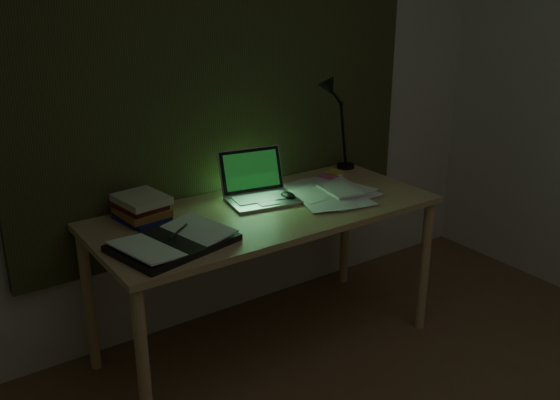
{
  "coord_description": "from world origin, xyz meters",
  "views": [
    {
      "loc": [
        -1.51,
        -0.69,
        1.78
      ],
      "look_at": [
        -0.03,
        1.45,
        0.82
      ],
      "focal_mm": 40.0,
      "sensor_mm": 36.0,
      "label": 1
    }
  ],
  "objects_px": {
    "open_textbook": "(173,241)",
    "laptop": "(263,179)",
    "desk_lamp": "(347,122)",
    "book_stack": "(141,207)",
    "loose_papers": "(330,193)",
    "desk": "(266,280)"
  },
  "relations": [
    {
      "from": "open_textbook",
      "to": "laptop",
      "type": "bearing_deg",
      "value": 7.61
    },
    {
      "from": "desk_lamp",
      "to": "book_stack",
      "type": "bearing_deg",
      "value": -176.47
    },
    {
      "from": "loose_papers",
      "to": "book_stack",
      "type": "bearing_deg",
      "value": 166.41
    },
    {
      "from": "open_textbook",
      "to": "desk_lamp",
      "type": "bearing_deg",
      "value": 5.29
    },
    {
      "from": "loose_papers",
      "to": "laptop",
      "type": "bearing_deg",
      "value": 163.71
    },
    {
      "from": "book_stack",
      "to": "loose_papers",
      "type": "height_order",
      "value": "book_stack"
    },
    {
      "from": "open_textbook",
      "to": "desk_lamp",
      "type": "relative_size",
      "value": 0.87
    },
    {
      "from": "desk",
      "to": "book_stack",
      "type": "distance_m",
      "value": 0.7
    },
    {
      "from": "open_textbook",
      "to": "book_stack",
      "type": "distance_m",
      "value": 0.33
    },
    {
      "from": "desk",
      "to": "laptop",
      "type": "relative_size",
      "value": 4.44
    },
    {
      "from": "book_stack",
      "to": "desk_lamp",
      "type": "xyz_separation_m",
      "value": [
        1.25,
        0.08,
        0.2
      ]
    },
    {
      "from": "desk",
      "to": "loose_papers",
      "type": "distance_m",
      "value": 0.53
    },
    {
      "from": "desk",
      "to": "open_textbook",
      "type": "distance_m",
      "value": 0.67
    },
    {
      "from": "open_textbook",
      "to": "loose_papers",
      "type": "height_order",
      "value": "open_textbook"
    },
    {
      "from": "laptop",
      "to": "desk_lamp",
      "type": "bearing_deg",
      "value": 26.31
    },
    {
      "from": "laptop",
      "to": "loose_papers",
      "type": "bearing_deg",
      "value": -6.1
    },
    {
      "from": "open_textbook",
      "to": "desk",
      "type": "bearing_deg",
      "value": 0.76
    },
    {
      "from": "laptop",
      "to": "open_textbook",
      "type": "relative_size",
      "value": 0.79
    },
    {
      "from": "desk",
      "to": "book_stack",
      "type": "bearing_deg",
      "value": 158.59
    },
    {
      "from": "laptop",
      "to": "book_stack",
      "type": "distance_m",
      "value": 0.58
    },
    {
      "from": "desk",
      "to": "desk_lamp",
      "type": "distance_m",
      "value": 1.0
    },
    {
      "from": "open_textbook",
      "to": "loose_papers",
      "type": "bearing_deg",
      "value": -5.51
    }
  ]
}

